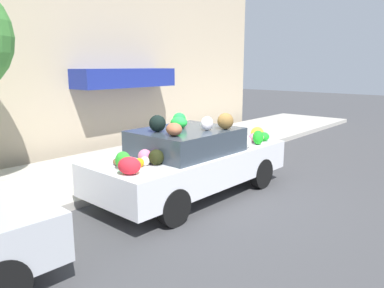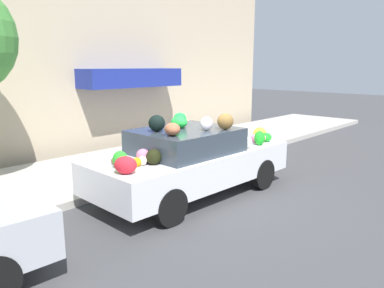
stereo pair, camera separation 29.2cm
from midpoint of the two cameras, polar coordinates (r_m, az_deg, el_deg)
The scene contains 5 objects.
ground_plane at distance 7.55m, azimuth -0.84°, elevation -7.78°, with size 60.00×60.00×0.00m, color #424244.
sidewalk_curb at distance 9.46m, azimuth -13.16°, elevation -3.54°, with size 24.00×3.20×0.15m.
building_facade at distance 11.08m, azimuth -20.55°, elevation 14.14°, with size 18.00×1.20×6.33m.
fire_hydrant at distance 8.47m, azimuth -9.88°, elevation -2.28°, with size 0.20×0.20×0.70m.
art_car at distance 7.34m, azimuth -1.23°, elevation -2.34°, with size 4.24×1.84×1.66m.
Camera 1 is at (-5.40, -4.63, 2.54)m, focal length 35.00 mm.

